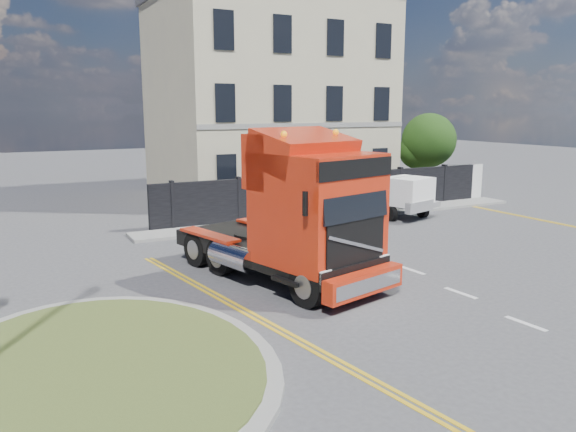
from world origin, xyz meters
TOP-DOWN VIEW (x-y plane):
  - ground at (0.00, 0.00)m, footprint 120.00×120.00m
  - traffic_island at (-7.00, -3.00)m, footprint 6.80×6.80m
  - hoarding_fence at (6.55, 9.00)m, footprint 18.80×0.25m
  - georgian_building at (6.00, 16.50)m, footprint 12.30×10.30m
  - tree at (14.38, 12.10)m, footprint 3.20×3.20m
  - pavement_far at (6.00, 8.10)m, footprint 20.00×1.60m
  - truck at (-0.87, 0.02)m, footprint 4.36×7.70m
  - flatbed_pickup at (8.28, 6.83)m, footprint 3.06×5.05m

SIDE VIEW (x-z plane):
  - ground at x=0.00m, z-range 0.00..0.00m
  - pavement_far at x=6.00m, z-range 0.00..0.12m
  - traffic_island at x=-7.00m, z-range 0.00..0.16m
  - hoarding_fence at x=6.55m, z-range 0.00..2.00m
  - flatbed_pickup at x=8.28m, z-range 0.07..2.02m
  - truck at x=-0.87m, z-range -0.23..4.13m
  - tree at x=14.38m, z-range 0.65..5.45m
  - georgian_building at x=6.00m, z-range -0.63..12.17m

